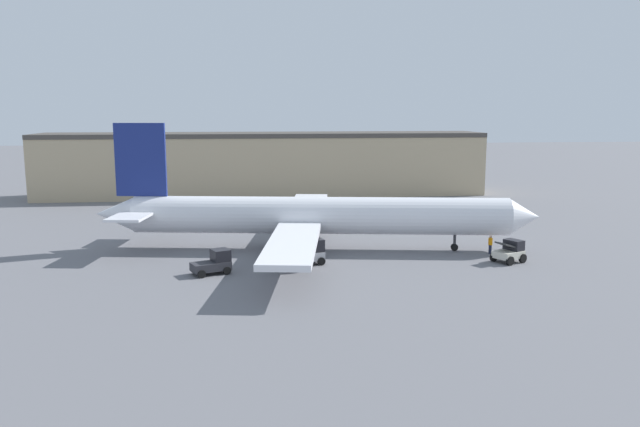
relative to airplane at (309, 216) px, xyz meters
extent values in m
plane|color=slate|center=(1.09, -0.18, -3.40)|extent=(400.00, 400.00, 0.00)
cube|color=tan|center=(-2.96, 41.33, 1.30)|extent=(70.77, 10.50, 9.41)
cube|color=#47423D|center=(-2.96, 41.33, 6.35)|extent=(70.77, 10.71, 0.70)
cylinder|color=white|center=(1.09, -0.18, 0.03)|extent=(36.86, 9.56, 3.64)
cone|color=white|center=(20.66, -3.40, 0.03)|extent=(3.46, 4.00, 3.57)
cone|color=white|center=(-19.02, 3.13, 0.03)|extent=(4.52, 4.07, 3.46)
cube|color=white|center=(0.94, 10.22, -0.60)|extent=(6.68, 17.26, 0.50)
cube|color=white|center=(-2.39, -9.99, -0.60)|extent=(6.68, 17.26, 0.50)
cylinder|color=#939399|center=(0.53, 7.73, -2.05)|extent=(3.04, 2.50, 2.08)
cylinder|color=#939399|center=(-1.98, -7.49, -2.05)|extent=(3.04, 2.50, 2.08)
cube|color=navy|center=(-16.33, 2.69, 5.44)|extent=(5.01, 1.17, 7.17)
cube|color=white|center=(-15.68, 6.64, 0.40)|extent=(3.95, 4.85, 0.24)
cube|color=white|center=(-16.98, -1.27, 0.40)|extent=(3.95, 4.85, 0.24)
cylinder|color=#38383D|center=(14.15, -2.33, -2.60)|extent=(0.28, 0.28, 1.61)
cylinder|color=black|center=(14.15, -2.33, -3.05)|extent=(0.75, 0.46, 0.70)
cylinder|color=#38383D|center=(-1.11, -2.22, -2.60)|extent=(0.28, 0.28, 1.61)
cylinder|color=black|center=(-1.11, -2.22, -2.95)|extent=(0.94, 0.49, 0.90)
cylinder|color=#38383D|center=(-0.34, 2.46, -2.60)|extent=(0.28, 0.28, 1.61)
cylinder|color=black|center=(-0.34, 2.46, -2.95)|extent=(0.94, 0.49, 0.90)
cylinder|color=#1E2338|center=(17.14, -3.96, -2.97)|extent=(0.29, 0.29, 0.86)
cylinder|color=orange|center=(17.14, -3.96, -2.20)|extent=(0.39, 0.39, 0.68)
sphere|color=tan|center=(17.14, -3.96, -1.74)|extent=(0.25, 0.25, 0.25)
cube|color=#2D2D33|center=(-9.19, -8.43, -2.72)|extent=(3.58, 2.78, 0.70)
cube|color=black|center=(-8.37, -8.08, -1.87)|extent=(1.87, 1.92, 1.00)
cylinder|color=black|center=(-7.83, -8.75, -3.07)|extent=(0.73, 0.52, 0.67)
cylinder|color=black|center=(-8.49, -7.23, -3.07)|extent=(0.73, 0.52, 0.67)
cylinder|color=black|center=(-9.88, -9.63, -3.07)|extent=(0.73, 0.52, 0.67)
cylinder|color=black|center=(-10.54, -8.12, -3.07)|extent=(0.73, 0.52, 0.67)
cube|color=beige|center=(17.44, -7.46, -2.67)|extent=(3.04, 2.77, 0.65)
cube|color=black|center=(18.06, -7.15, -1.88)|extent=(1.72, 1.97, 0.93)
cube|color=#333333|center=(17.04, -7.66, -1.74)|extent=(1.97, 1.85, 0.62)
cylinder|color=black|center=(18.63, -7.89, -2.99)|extent=(0.86, 0.63, 0.83)
cylinder|color=black|center=(17.79, -6.25, -2.99)|extent=(0.86, 0.63, 0.83)
cylinder|color=black|center=(17.09, -8.67, -2.99)|extent=(0.86, 0.63, 0.83)
cylinder|color=black|center=(16.25, -7.04, -2.99)|extent=(0.86, 0.63, 0.83)
cube|color=#B2B2B7|center=(-0.68, -5.93, -2.66)|extent=(3.00, 2.33, 0.78)
cube|color=black|center=(0.04, -5.74, -1.71)|extent=(1.52, 1.79, 1.11)
cylinder|color=black|center=(0.43, -6.53, -3.05)|extent=(0.76, 0.45, 0.71)
cylinder|color=black|center=(0.00, -4.86, -3.05)|extent=(0.76, 0.45, 0.71)
cylinder|color=black|center=(-1.37, -6.99, -3.05)|extent=(0.76, 0.45, 0.71)
cylinder|color=black|center=(-1.80, -5.32, -3.05)|extent=(0.76, 0.45, 0.71)
camera|label=1|loc=(-6.23, -60.16, 10.19)|focal=35.00mm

